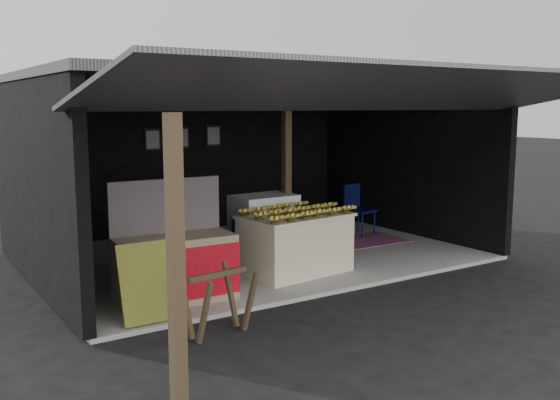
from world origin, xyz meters
TOP-DOWN VIEW (x-y plane):
  - ground at (0.00, 0.00)m, footprint 80.00×80.00m
  - concrete_slab at (0.00, 2.50)m, footprint 7.00×5.00m
  - shophouse at (0.00, 2.82)m, footprint 7.40×7.29m
  - banana_table at (-0.10, 1.05)m, footprint 1.71×1.16m
  - banana_pile at (-0.10, 1.05)m, footprint 1.58×1.05m
  - white_crate at (-0.16, 1.86)m, footprint 1.01×0.71m
  - neighbor_stall at (-2.17, 0.77)m, footprint 1.53×0.73m
  - green_signboard at (-2.77, 0.20)m, footprint 0.63×0.29m
  - sawhorse at (-2.22, -0.52)m, footprint 0.76×0.74m
  - water_barrel at (0.95, 1.37)m, footprint 0.32×0.32m
  - plastic_chair at (2.46, 2.71)m, footprint 0.56×0.56m
  - magenta_rug at (2.24, 2.20)m, footprint 1.53×1.05m
  - picture_frames at (-0.17, 4.89)m, footprint 1.62×0.04m

SIDE VIEW (x-z plane):
  - ground at x=0.00m, z-range 0.00..0.00m
  - concrete_slab at x=0.00m, z-range 0.00..0.06m
  - magenta_rug at x=2.24m, z-range 0.06..0.07m
  - water_barrel at x=0.95m, z-range 0.06..0.53m
  - sawhorse at x=-2.22m, z-range 0.10..0.84m
  - banana_table at x=-0.10m, z-range 0.06..0.95m
  - neighbor_stall at x=-2.17m, z-range -0.25..1.31m
  - green_signboard at x=-2.77m, z-range 0.07..0.99m
  - white_crate at x=-0.16m, z-range 0.06..1.15m
  - plastic_chair at x=2.46m, z-range 0.15..1.14m
  - banana_pile at x=-0.10m, z-range 0.95..1.12m
  - picture_frames at x=-0.17m, z-range 1.70..2.16m
  - shophouse at x=0.00m, z-range 0.59..3.61m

